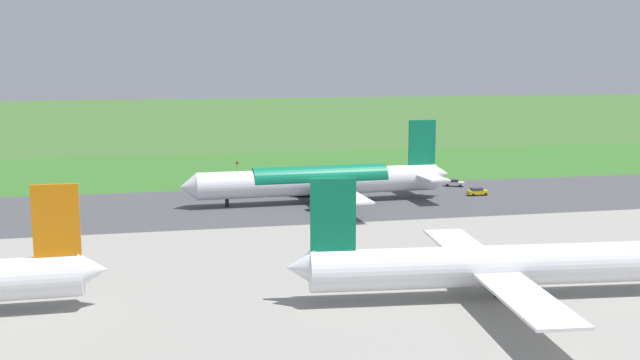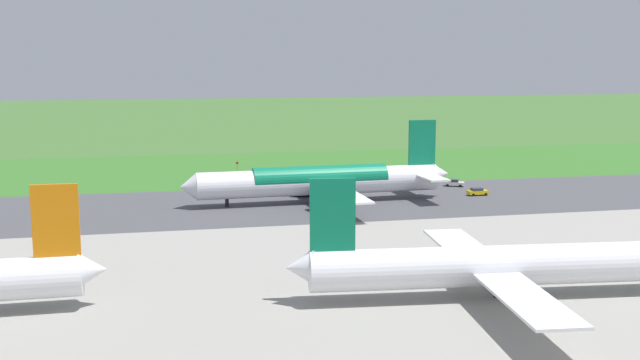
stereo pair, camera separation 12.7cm
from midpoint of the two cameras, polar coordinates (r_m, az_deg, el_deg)
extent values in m
plane|color=#3D662D|center=(146.02, -4.97, -1.91)|extent=(800.00, 800.00, 0.00)
cube|color=#47474C|center=(146.01, -4.97, -1.90)|extent=(600.00, 38.34, 0.06)
cube|color=gray|center=(92.71, -0.55, -8.35)|extent=(440.00, 110.00, 0.05)
cube|color=#346B27|center=(186.90, -6.59, 0.49)|extent=(600.00, 80.00, 0.04)
cylinder|color=white|center=(147.43, 0.02, -0.12)|extent=(48.16, 6.96, 5.20)
cone|color=white|center=(143.35, -9.90, -0.52)|extent=(3.18, 5.05, 4.94)
cone|color=white|center=(155.43, 9.06, 0.47)|extent=(3.66, 4.55, 4.42)
cube|color=#0C724C|center=(153.03, 7.72, 2.82)|extent=(5.61, 0.71, 9.00)
cube|color=white|center=(148.82, 8.46, 0.18)|extent=(4.33, 9.14, 0.36)
cube|color=white|center=(158.90, 6.93, 0.78)|extent=(4.33, 9.14, 0.36)
cube|color=white|center=(137.29, 1.57, -0.98)|extent=(6.81, 22.21, 0.35)
cube|color=white|center=(158.28, -0.61, 0.38)|extent=(6.81, 22.21, 0.35)
cylinder|color=#23284C|center=(140.42, 0.19, -1.78)|extent=(4.60, 2.96, 2.80)
cylinder|color=#23284C|center=(154.75, -1.20, -0.76)|extent=(4.60, 2.96, 2.80)
cylinder|color=black|center=(144.49, -7.00, -1.38)|extent=(0.70, 0.70, 3.42)
cylinder|color=black|center=(144.82, 1.57, -1.29)|extent=(0.70, 0.70, 3.42)
cylinder|color=black|center=(152.41, 0.74, -0.76)|extent=(0.70, 0.70, 3.42)
cylinder|color=#0C724C|center=(147.35, 0.02, 0.08)|extent=(26.57, 6.19, 5.23)
cylinder|color=white|center=(91.61, 13.27, -6.30)|extent=(44.68, 9.05, 4.81)
cone|color=white|center=(86.46, -1.51, -6.60)|extent=(3.62, 4.38, 4.09)
cube|color=#0C724C|center=(85.44, 1.00, -2.64)|extent=(5.20, 0.96, 8.33)
cube|color=white|center=(100.73, 10.79, -5.03)|extent=(7.48, 20.80, 0.32)
cube|color=white|center=(82.28, 15.07, -8.42)|extent=(7.48, 20.80, 0.32)
cylinder|color=black|center=(92.49, 13.20, -8.18)|extent=(0.74, 0.74, 1.48)
cone|color=white|center=(89.59, -16.70, -6.50)|extent=(3.19, 4.01, 3.99)
cube|color=orange|center=(88.60, -19.25, -2.89)|extent=(5.06, 0.48, 8.13)
cube|color=silver|center=(169.27, 10.11, -0.26)|extent=(4.55, 3.56, 0.75)
cube|color=#2D333D|center=(169.19, 10.04, -0.04)|extent=(2.74, 2.53, 0.55)
cylinder|color=black|center=(170.04, 10.60, -0.36)|extent=(0.67, 0.49, 0.64)
cylinder|color=black|center=(168.37, 10.55, -0.45)|extent=(0.67, 0.49, 0.64)
cylinder|color=black|center=(170.30, 9.66, -0.32)|extent=(0.67, 0.49, 0.64)
cylinder|color=black|center=(168.63, 9.60, -0.41)|extent=(0.67, 0.49, 0.64)
cube|color=gold|center=(159.07, 11.81, -0.91)|extent=(4.26, 1.95, 0.75)
cube|color=#2D333D|center=(158.87, 11.75, -0.68)|extent=(2.26, 1.78, 0.55)
cylinder|color=black|center=(160.50, 12.12, -0.97)|extent=(0.65, 0.24, 0.64)
cylinder|color=black|center=(159.00, 12.39, -1.07)|extent=(0.65, 0.24, 0.64)
cylinder|color=black|center=(159.28, 11.22, -1.01)|extent=(0.65, 0.24, 0.64)
cylinder|color=black|center=(157.78, 11.49, -1.12)|extent=(0.65, 0.24, 0.64)
cylinder|color=slate|center=(186.23, -6.23, 0.83)|extent=(0.10, 0.10, 2.38)
cube|color=red|center=(186.04, -6.24, 1.29)|extent=(0.60, 0.04, 0.60)
cone|color=orange|center=(185.92, -7.43, 0.51)|extent=(0.40, 0.40, 0.55)
camera|label=1|loc=(0.06, -89.98, 0.00)|focal=42.48mm
camera|label=2|loc=(0.06, 90.02, 0.00)|focal=42.48mm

